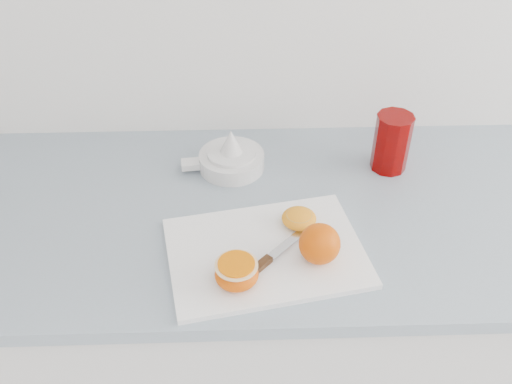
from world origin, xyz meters
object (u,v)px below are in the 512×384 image
red_tumbler (391,144)px  cutting_board (266,252)px  half_orange (237,273)px  counter (322,334)px  citrus_juicer (231,158)px

red_tumbler → cutting_board: bearing=-136.9°
half_orange → counter: bearing=46.4°
counter → half_orange: 0.57m
cutting_board → citrus_juicer: (-0.07, 0.28, 0.02)m
citrus_juicer → cutting_board: bearing=-76.8°
counter → cutting_board: cutting_board is taller
cutting_board → half_orange: bearing=-124.9°
cutting_board → half_orange: 0.10m
cutting_board → half_orange: (-0.06, -0.08, 0.03)m
counter → citrus_juicer: citrus_juicer is taller
half_orange → citrus_juicer: 0.36m
red_tumbler → citrus_juicer: bearing=178.5°
cutting_board → citrus_juicer: bearing=103.2°
half_orange → red_tumbler: bearing=45.4°
half_orange → citrus_juicer: citrus_juicer is taller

